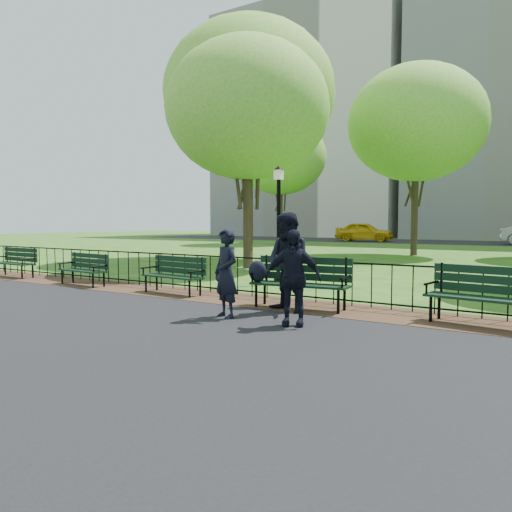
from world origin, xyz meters
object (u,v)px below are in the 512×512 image
Objects in this scene: tree_far_c at (416,123)px; park_bench_left_b at (86,266)px; park_bench_right_a at (488,290)px; tree_mid_w at (249,94)px; park_bench_main at (286,275)px; tree_far_w at (281,156)px; park_bench_left_a at (175,271)px; person_right at (293,278)px; lamppost at (279,220)px; park_bench_left_c at (16,259)px; person_left at (226,273)px; taxi at (364,232)px; person_mid at (288,262)px; tree_near_w at (247,110)px.

park_bench_left_b is at bearing -103.52° from tree_far_c.
tree_mid_w is at bearing 146.35° from park_bench_right_a.
park_bench_main is 28.67m from tree_far_w.
park_bench_left_a is 4.36m from person_right.
tree_mid_w is (-7.73, 10.24, 6.69)m from park_bench_main.
person_right is at bearing -7.25° from park_bench_left_b.
park_bench_right_a is at bearing -27.40° from lamppost.
person_right is (8.64, -11.64, -6.55)m from tree_mid_w.
park_bench_right_a is (13.20, 0.02, 0.05)m from park_bench_left_c.
person_right is (15.14, -25.58, -5.78)m from tree_far_w.
tree_far_c is at bearing 77.79° from person_right.
park_bench_left_b is at bearing -174.84° from person_left.
park_bench_left_a is at bearing 168.39° from person_left.
tree_mid_w is 2.21× the size of taxi.
tree_far_c is 18.21m from person_mid.
tree_mid_w reaches higher than taxi.
person_left is at bearing -171.89° from taxi.
park_bench_left_a is 3.47m from person_mid.
park_bench_right_a is at bearing -35.22° from tree_near_w.
taxi reaches higher than park_bench_right_a.
park_bench_left_c is at bearing -79.09° from tree_far_w.
lamppost is at bearing 21.93° from park_bench_left_c.
lamppost is at bearing 74.73° from park_bench_left_a.
park_bench_left_c is at bearing -158.64° from lamppost.
tree_far_c is (3.18, 10.20, 0.82)m from tree_near_w.
person_mid is 33.91m from taxi.
lamppost reaches higher than person_left.
tree_far_w is at bearing 134.10° from person_mid.
park_bench_right_a is 18.47m from tree_far_c.
tree_far_c is (-5.77, 16.52, 5.91)m from park_bench_right_a.
park_bench_left_c is at bearing 149.28° from person_right.
park_bench_main is at bearing -0.82° from park_bench_left_c.
park_bench_left_a is 6.72m from park_bench_right_a.
park_bench_left_c is 10.65m from person_right.
lamppost reaches higher than park_bench_left_a.
tree_far_c reaches higher than park_bench_left_b.
person_left is (1.67, -4.66, -0.94)m from lamppost.
tree_near_w is 10.14m from person_mid.
tree_far_w reaches higher than park_bench_right_a.
tree_far_c reaches higher than taxi.
tree_far_c is at bearing -31.58° from tree_far_w.
tree_near_w reaches higher than person_right.
tree_mid_w is (-1.54, 10.14, 6.82)m from park_bench_left_b.
park_bench_main is at bearing -57.17° from lamppost.
park_bench_main is at bearing 0.26° from park_bench_left_a.
person_right is at bearing -43.72° from person_mid.
person_mid is at bearing -53.06° from tree_mid_w.
park_bench_left_c is 0.92× the size of person_mid.
park_bench_left_a is at bearing -70.59° from tree_near_w.
tree_mid_w is at bearing 122.92° from tree_near_w.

